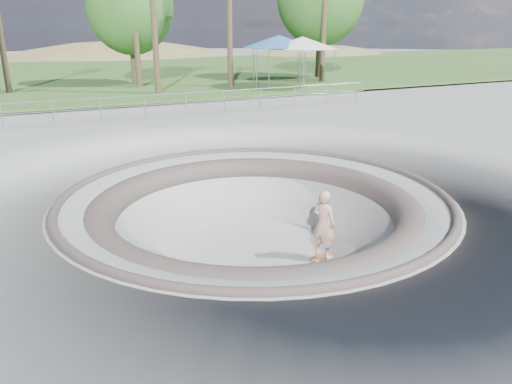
% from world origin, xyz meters
% --- Properties ---
extents(ground, '(180.00, 180.00, 0.00)m').
position_xyz_m(ground, '(0.00, 0.00, 0.00)').
color(ground, '#9F9E9A').
rests_on(ground, ground).
extents(skate_bowl, '(14.00, 14.00, 4.10)m').
position_xyz_m(skate_bowl, '(0.00, 0.00, -1.83)').
color(skate_bowl, '#9F9E9A').
rests_on(skate_bowl, ground).
extents(grass_strip, '(180.00, 36.00, 0.12)m').
position_xyz_m(grass_strip, '(0.00, 34.00, 0.22)').
color(grass_strip, '#345622').
rests_on(grass_strip, ground).
extents(distant_hills, '(103.20, 45.00, 28.60)m').
position_xyz_m(distant_hills, '(3.78, 57.17, -7.02)').
color(distant_hills, brown).
rests_on(distant_hills, ground).
extents(safety_railing, '(25.00, 0.06, 1.03)m').
position_xyz_m(safety_railing, '(0.00, 12.00, 0.69)').
color(safety_railing, gray).
rests_on(safety_railing, ground).
extents(skateboard, '(0.81, 0.34, 0.08)m').
position_xyz_m(skateboard, '(1.77, -0.67, -1.84)').
color(skateboard, '#95603B').
rests_on(skateboard, ground).
extents(skater, '(0.69, 0.82, 1.91)m').
position_xyz_m(skater, '(1.77, -0.67, -0.86)').
color(skater, tan).
rests_on(skater, skateboard).
extents(canopy_white, '(6.16, 6.16, 3.26)m').
position_xyz_m(canopy_white, '(11.92, 18.00, 3.14)').
color(canopy_white, gray).
rests_on(canopy_white, ground).
extents(canopy_blue, '(6.17, 6.17, 3.35)m').
position_xyz_m(canopy_blue, '(10.76, 19.10, 3.21)').
color(canopy_blue, gray).
rests_on(canopy_blue, ground).
extents(bushy_tree_mid, '(5.88, 5.35, 8.49)m').
position_xyz_m(bushy_tree_mid, '(2.41, 24.90, 5.44)').
color(bushy_tree_mid, brown).
rests_on(bushy_tree_mid, ground).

